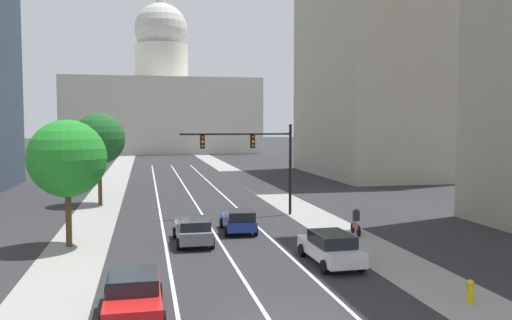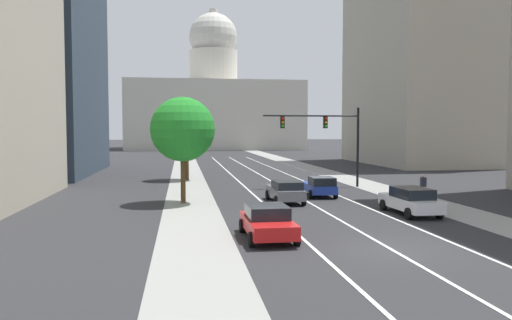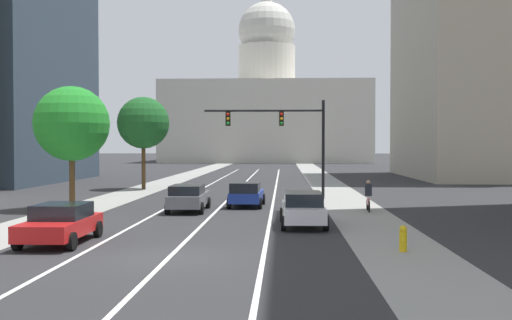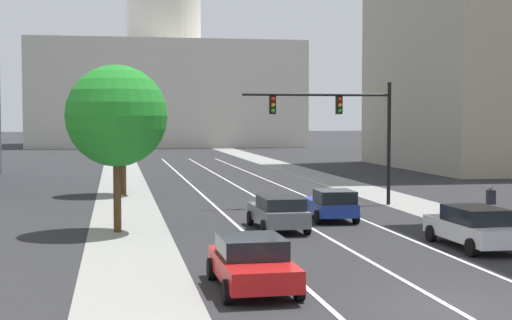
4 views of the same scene
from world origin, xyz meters
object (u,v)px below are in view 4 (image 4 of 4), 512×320
at_px(capitol_building, 164,81).
at_px(car_gray, 278,212).
at_px(street_tree_near_left, 116,116).
at_px(car_red, 252,262).
at_px(car_white, 474,226).
at_px(car_blue, 331,204).
at_px(traffic_signal_mast, 343,119).
at_px(street_tree_mid_left, 123,106).
at_px(cyclist, 490,205).

height_order(capitol_building, car_gray, capitol_building).
xyz_separation_m(car_gray, street_tree_near_left, (-6.68, 0.67, 4.03)).
bearing_deg(car_red, car_gray, -16.30).
bearing_deg(car_white, car_red, 118.21).
height_order(car_blue, traffic_signal_mast, traffic_signal_mast).
relative_size(traffic_signal_mast, street_tree_mid_left, 1.08).
bearing_deg(car_white, car_gray, 45.74).
xyz_separation_m(car_white, street_tree_mid_left, (-12.32, 21.86, 4.63)).
height_order(traffic_signal_mast, cyclist, traffic_signal_mast).
distance_m(car_white, car_red, 10.45).
bearing_deg(cyclist, traffic_signal_mast, 32.57).
distance_m(car_gray, street_tree_mid_left, 17.98).
bearing_deg(street_tree_near_left, car_blue, 10.73).
bearing_deg(cyclist, car_red, 133.67).
relative_size(capitol_building, street_tree_near_left, 6.23).
distance_m(capitol_building, street_tree_near_left, 99.73).
xyz_separation_m(cyclist, street_tree_mid_left, (-16.07, 15.85, 4.58)).
distance_m(capitol_building, cyclist, 100.36).
bearing_deg(street_tree_mid_left, car_white, -60.59).
height_order(cyclist, street_tree_mid_left, street_tree_mid_left).
relative_size(car_white, car_gray, 1.06).
xyz_separation_m(car_white, car_red, (-9.10, -5.14, -0.04)).
bearing_deg(traffic_signal_mast, capitol_building, 92.37).
distance_m(car_red, street_tree_mid_left, 27.58).
distance_m(car_blue, car_gray, 3.92).
bearing_deg(traffic_signal_mast, car_red, -113.69).
height_order(cyclist, street_tree_near_left, street_tree_near_left).
relative_size(car_white, car_red, 1.08).
distance_m(car_red, cyclist, 17.01).
xyz_separation_m(car_gray, cyclist, (9.81, 0.35, 0.07)).
distance_m(car_white, car_gray, 8.29).
distance_m(car_white, cyclist, 7.08).
distance_m(capitol_building, car_gray, 100.39).
xyz_separation_m(cyclist, street_tree_near_left, (-16.49, 0.31, 3.97)).
relative_size(car_gray, cyclist, 2.65).
height_order(capitol_building, car_white, capitol_building).
bearing_deg(street_tree_mid_left, traffic_signal_mast, -34.66).
height_order(car_blue, car_red, car_blue).
xyz_separation_m(car_white, traffic_signal_mast, (-0.76, 13.86, 3.88)).
bearing_deg(street_tree_near_left, street_tree_mid_left, 88.44).
distance_m(car_red, street_tree_near_left, 12.69).
distance_m(car_red, traffic_signal_mast, 21.12).
distance_m(car_gray, street_tree_near_left, 7.83).
bearing_deg(car_white, street_tree_near_left, 62.37).
height_order(car_blue, cyclist, cyclist).
bearing_deg(street_tree_mid_left, street_tree_near_left, -91.56).
relative_size(car_red, street_tree_mid_left, 0.59).
distance_m(capitol_building, car_white, 106.10).
distance_m(car_red, car_gray, 11.21).
bearing_deg(cyclist, car_white, 150.77).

